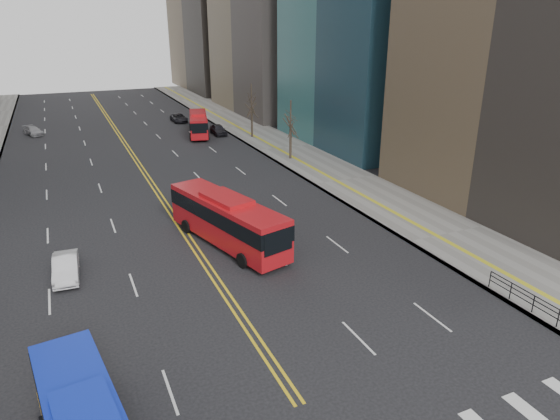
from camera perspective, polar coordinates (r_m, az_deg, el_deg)
sidewalk_right at (r=61.66m, az=0.47°, el=7.13°), size 7.00×130.00×0.15m
centerline at (r=66.56m, az=-17.22°, el=7.16°), size 0.55×100.00×0.01m
pedestrian_railing at (r=30.07m, az=27.01°, el=-9.27°), size 0.06×6.06×1.02m
street_trees at (r=45.13m, az=-23.35°, el=6.52°), size 35.20×47.20×7.60m
red_bus_near at (r=34.65m, az=-6.06°, el=-0.88°), size 5.45×11.56×3.57m
red_bus_far at (r=69.55m, az=-9.31°, el=9.85°), size 4.57×9.99×3.12m
car_white at (r=33.24m, az=-23.28°, el=-6.05°), size 1.66×4.16×1.35m
car_dark_mid at (r=69.67m, az=-7.07°, el=9.11°), size 1.80×4.15×1.40m
car_silver at (r=76.62m, az=-26.38°, el=8.10°), size 2.98×4.36×1.17m
car_dark_far at (r=79.70m, az=-11.48°, el=10.28°), size 2.08×4.40×1.22m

